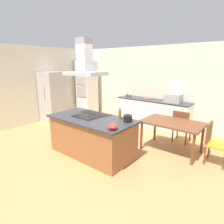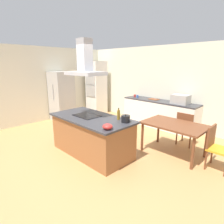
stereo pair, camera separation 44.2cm
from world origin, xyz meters
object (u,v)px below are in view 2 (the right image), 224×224
at_px(dining_table, 174,127).
at_px(range_hood, 85,64).
at_px(mixing_bowl, 108,127).
at_px(countertop_microwave, 181,99).
at_px(wall_oven_stack, 96,88).
at_px(chair_at_right_end, 216,145).
at_px(coffee_mug_blue, 137,96).
at_px(chair_facing_back_wall, 186,127).
at_px(refrigerator, 62,96).
at_px(tea_kettle, 126,119).
at_px(coffee_mug_red, 135,96).
at_px(cooktop, 87,116).
at_px(cutting_board, 154,99).
at_px(olive_oil_bottle, 119,115).

relative_size(dining_table, range_hood, 1.56).
bearing_deg(dining_table, mixing_bowl, -107.60).
distance_m(countertop_microwave, wall_oven_stack, 3.69).
xyz_separation_m(dining_table, chair_at_right_end, (0.92, 0.00, -0.16)).
relative_size(coffee_mug_blue, chair_facing_back_wall, 0.10).
xyz_separation_m(coffee_mug_blue, refrigerator, (-2.15, -1.83, -0.03)).
relative_size(tea_kettle, coffee_mug_red, 2.63).
xyz_separation_m(cooktop, mixing_bowl, (1.04, -0.31, 0.05)).
distance_m(coffee_mug_blue, wall_oven_stack, 2.09).
xyz_separation_m(wall_oven_stack, chair_at_right_end, (5.21, -1.31, -0.59)).
bearing_deg(chair_at_right_end, chair_facing_back_wall, 143.99).
height_order(mixing_bowl, dining_table, mixing_bowl).
distance_m(countertop_microwave, coffee_mug_red, 1.76).
bearing_deg(refrigerator, tea_kettle, -10.98).
xyz_separation_m(cooktop, range_hood, (-0.00, 0.00, 1.20)).
relative_size(cutting_board, refrigerator, 0.19).
bearing_deg(tea_kettle, dining_table, 61.89).
relative_size(olive_oil_bottle, refrigerator, 0.14).
height_order(wall_oven_stack, refrigerator, wall_oven_stack).
height_order(countertop_microwave, cutting_board, countertop_microwave).
bearing_deg(coffee_mug_blue, cooktop, -76.87).
bearing_deg(cooktop, range_hood, 180.00).
height_order(refrigerator, dining_table, refrigerator).
bearing_deg(wall_oven_stack, dining_table, -17.02).
relative_size(tea_kettle, chair_at_right_end, 0.27).
distance_m(cooktop, mixing_bowl, 1.08).
relative_size(tea_kettle, refrigerator, 0.13).
relative_size(mixing_bowl, cutting_board, 0.58).
distance_m(tea_kettle, mixing_bowl, 0.58).
relative_size(wall_oven_stack, dining_table, 1.57).
bearing_deg(chair_facing_back_wall, countertop_microwave, 124.79).
distance_m(olive_oil_bottle, dining_table, 1.36).
height_order(countertop_microwave, chair_facing_back_wall, countertop_microwave).
distance_m(mixing_bowl, chair_at_right_end, 2.23).
distance_m(cooktop, chair_at_right_end, 2.84).
bearing_deg(chair_facing_back_wall, tea_kettle, -108.22).
bearing_deg(mixing_bowl, wall_oven_stack, 141.87).
bearing_deg(chair_at_right_end, coffee_mug_blue, 154.39).
xyz_separation_m(cooktop, chair_facing_back_wall, (1.56, 2.00, -0.40)).
relative_size(countertop_microwave, coffee_mug_blue, 5.56).
height_order(coffee_mug_red, range_hood, range_hood).
height_order(dining_table, chair_at_right_end, chair_at_right_end).
bearing_deg(wall_oven_stack, cutting_board, 5.99).
bearing_deg(chair_at_right_end, countertop_microwave, 134.64).
height_order(countertop_microwave, wall_oven_stack, wall_oven_stack).
distance_m(coffee_mug_blue, refrigerator, 2.83).
height_order(mixing_bowl, countertop_microwave, countertop_microwave).
height_order(wall_oven_stack, dining_table, wall_oven_stack).
xyz_separation_m(countertop_microwave, dining_table, (0.61, -1.55, -0.37)).
relative_size(mixing_bowl, coffee_mug_red, 2.18).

